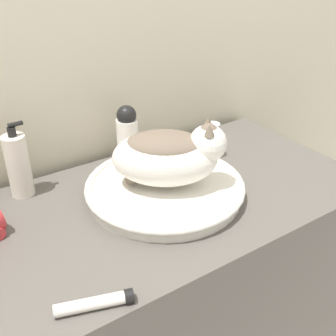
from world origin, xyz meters
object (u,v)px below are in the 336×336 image
(cat, at_px, (169,154))
(lotion_bottle_white, at_px, (127,135))
(faucet, at_px, (211,139))
(soap_pump_bottle, at_px, (18,165))
(cream_tube, at_px, (96,303))

(cat, relative_size, lotion_bottle_white, 1.93)
(faucet, xyz_separation_m, soap_pump_bottle, (-0.57, 0.12, 0.02))
(lotion_bottle_white, bearing_deg, cream_tube, -125.22)
(cat, bearing_deg, faucet, 59.84)
(soap_pump_bottle, distance_m, cream_tube, 0.49)
(cream_tube, bearing_deg, lotion_bottle_white, 54.78)
(cat, height_order, soap_pump_bottle, cat)
(lotion_bottle_white, bearing_deg, cat, -90.27)
(faucet, height_order, soap_pump_bottle, soap_pump_bottle)
(soap_pump_bottle, xyz_separation_m, cream_tube, (-0.01, -0.49, -0.08))
(cat, distance_m, faucet, 0.26)
(faucet, xyz_separation_m, lotion_bottle_white, (-0.23, 0.12, 0.03))
(cat, distance_m, soap_pump_bottle, 0.41)
(cat, xyz_separation_m, lotion_bottle_white, (0.00, 0.23, -0.03))
(faucet, relative_size, cream_tube, 0.88)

